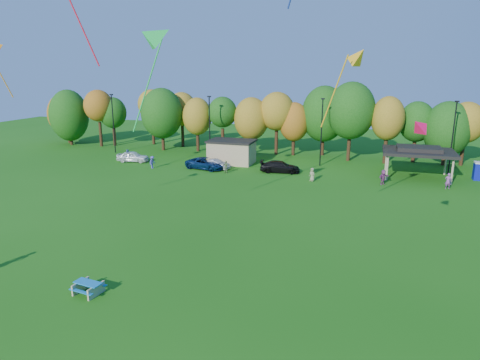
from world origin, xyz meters
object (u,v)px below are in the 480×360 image
(car_a, at_px, (133,157))
(car_d, at_px, (280,167))
(picnic_table, at_px, (88,287))
(car_b, at_px, (216,164))
(car_c, at_px, (206,163))

(car_a, bearing_deg, car_d, -98.18)
(picnic_table, bearing_deg, car_a, 124.81)
(picnic_table, xyz_separation_m, car_a, (-16.90, 33.28, 0.34))
(picnic_table, bearing_deg, car_b, 105.09)
(picnic_table, distance_m, car_c, 32.59)
(car_b, height_order, car_c, car_c)
(car_a, height_order, car_c, car_a)
(car_c, bearing_deg, car_b, -59.19)
(picnic_table, bearing_deg, car_d, 90.36)
(car_a, bearing_deg, picnic_table, -160.98)
(car_c, xyz_separation_m, car_d, (9.74, 1.03, -0.01))
(car_a, height_order, car_b, car_a)
(car_b, xyz_separation_m, car_c, (-1.24, -0.43, 0.11))
(picnic_table, height_order, car_a, car_a)
(car_c, bearing_deg, car_a, 95.95)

